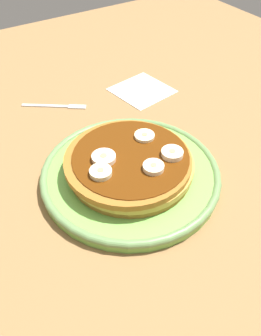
# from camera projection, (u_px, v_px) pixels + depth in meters

# --- Properties ---
(ground_plane) EXTENTS (1.40, 1.40, 0.03)m
(ground_plane) POSITION_uv_depth(u_px,v_px,m) (130.00, 185.00, 0.57)
(ground_plane) COLOR olive
(plate) EXTENTS (0.28, 0.28, 0.02)m
(plate) POSITION_uv_depth(u_px,v_px,m) (130.00, 174.00, 0.55)
(plate) COLOR #72B74C
(plate) RESTS_ON ground_plane
(pancake_stack) EXTENTS (0.19, 0.20, 0.03)m
(pancake_stack) POSITION_uv_depth(u_px,v_px,m) (129.00, 163.00, 0.53)
(pancake_stack) COLOR #976327
(pancake_stack) RESTS_ON plate
(banana_slice_0) EXTENTS (0.03, 0.03, 0.01)m
(banana_slice_0) POSITION_uv_depth(u_px,v_px,m) (144.00, 136.00, 0.55)
(banana_slice_0) COLOR #FEEDB8
(banana_slice_0) RESTS_ON pancake_stack
(banana_slice_1) EXTENTS (0.04, 0.04, 0.01)m
(banana_slice_1) POSITION_uv_depth(u_px,v_px,m) (104.00, 158.00, 0.51)
(banana_slice_1) COLOR #FDE4C4
(banana_slice_1) RESTS_ON pancake_stack
(banana_slice_2) EXTENTS (0.03, 0.03, 0.01)m
(banana_slice_2) POSITION_uv_depth(u_px,v_px,m) (101.00, 172.00, 0.49)
(banana_slice_2) COLOR beige
(banana_slice_2) RESTS_ON pancake_stack
(banana_slice_3) EXTENTS (0.03, 0.03, 0.01)m
(banana_slice_3) POSITION_uv_depth(u_px,v_px,m) (153.00, 167.00, 0.50)
(banana_slice_3) COLOR #FAE5B9
(banana_slice_3) RESTS_ON pancake_stack
(banana_slice_4) EXTENTS (0.03, 0.03, 0.01)m
(banana_slice_4) POSITION_uv_depth(u_px,v_px,m) (172.00, 154.00, 0.52)
(banana_slice_4) COLOR #F3E2BC
(banana_slice_4) RESTS_ON pancake_stack
(napkin) EXTENTS (0.13, 0.13, 0.00)m
(napkin) POSITION_uv_depth(u_px,v_px,m) (142.00, 90.00, 0.75)
(napkin) COLOR white
(napkin) RESTS_ON ground_plane
(fork) EXTENTS (0.08, 0.11, 0.01)m
(fork) POSITION_uv_depth(u_px,v_px,m) (58.00, 106.00, 0.70)
(fork) COLOR silver
(fork) RESTS_ON ground_plane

